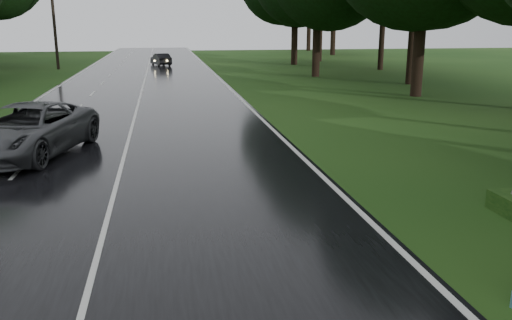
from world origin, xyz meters
The scene contains 9 objects.
ground centered at (0.00, 0.00, 0.00)m, with size 160.00×160.00×0.00m, color #234514.
road centered at (0.00, 20.00, 0.02)m, with size 12.00×140.00×0.04m, color black.
lane_center centered at (0.00, 20.00, 0.04)m, with size 0.12×140.00×0.01m, color silver.
grey_car centered at (-3.14, 9.75, 0.89)m, with size 2.83×6.15×1.71m, color #484A4D.
far_car centered at (1.28, 48.32, 0.66)m, with size 1.31×3.76×1.24m, color black.
utility_pole_far centered at (-8.50, 45.89, 0.00)m, with size 1.80×0.28×10.21m, color black, non-canonical shape.
tree_right_d centered at (16.57, 21.72, 0.00)m, with size 9.92×9.92×15.49m, color black, non-canonical shape.
tree_right_e centered at (13.98, 34.68, 0.00)m, with size 9.47×9.47×14.80m, color black, non-canonical shape.
tree_right_f centered at (15.36, 47.73, 0.00)m, with size 9.97×9.97×15.58m, color black, non-canonical shape.
Camera 1 is at (1.37, -8.66, 4.34)m, focal length 37.44 mm.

